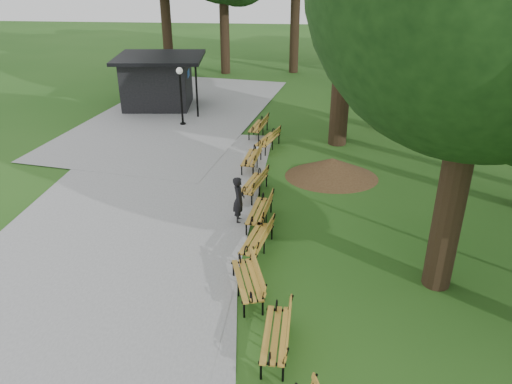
# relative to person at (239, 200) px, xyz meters

# --- Properties ---
(ground) EXTENTS (100.00, 100.00, 0.00)m
(ground) POSITION_rel_person_xyz_m (0.44, -2.81, -0.76)
(ground) COLOR #215016
(ground) RESTS_ON ground
(path) EXTENTS (12.00, 38.00, 0.06)m
(path) POSITION_rel_person_xyz_m (-3.56, 0.19, -0.73)
(path) COLOR gray
(path) RESTS_ON ground
(person) EXTENTS (0.42, 0.59, 1.53)m
(person) POSITION_rel_person_xyz_m (0.00, 0.00, 0.00)
(person) COLOR black
(person) RESTS_ON ground
(kiosk) EXTENTS (4.77, 4.24, 2.79)m
(kiosk) POSITION_rel_person_xyz_m (-5.81, 12.41, 0.63)
(kiosk) COLOR black
(kiosk) RESTS_ON ground
(lamp_post) EXTENTS (0.32, 0.32, 2.81)m
(lamp_post) POSITION_rel_person_xyz_m (-3.83, 9.40, 1.29)
(lamp_post) COLOR black
(lamp_post) RESTS_ON ground
(dirt_mound) EXTENTS (2.93, 2.93, 0.76)m
(dirt_mound) POSITION_rel_person_xyz_m (3.09, 3.71, -0.38)
(dirt_mound) COLOR #47301C
(dirt_mound) RESTS_ON ground
(bench_1) EXTENTS (0.71, 1.92, 0.88)m
(bench_1) POSITION_rel_person_xyz_m (1.41, -5.56, -0.32)
(bench_1) COLOR #BE872B
(bench_1) RESTS_ON ground
(bench_2) EXTENTS (1.13, 2.00, 0.88)m
(bench_2) POSITION_rel_person_xyz_m (0.62, -3.69, -0.32)
(bench_2) COLOR #BE872B
(bench_2) RESTS_ON ground
(bench_3) EXTENTS (1.03, 1.99, 0.88)m
(bench_3) POSITION_rel_person_xyz_m (0.70, -1.74, -0.32)
(bench_3) COLOR #BE872B
(bench_3) RESTS_ON ground
(bench_4) EXTENTS (0.88, 1.97, 0.88)m
(bench_4) POSITION_rel_person_xyz_m (0.64, -0.09, -0.32)
(bench_4) COLOR #BE872B
(bench_4) RESTS_ON ground
(bench_5) EXTENTS (1.07, 2.00, 0.88)m
(bench_5) POSITION_rel_person_xyz_m (0.29, 1.92, -0.32)
(bench_5) COLOR #BE872B
(bench_5) RESTS_ON ground
(bench_6) EXTENTS (0.84, 1.96, 0.88)m
(bench_6) POSITION_rel_person_xyz_m (0.01, 4.32, -0.32)
(bench_6) COLOR #BE872B
(bench_6) RESTS_ON ground
(bench_7) EXTENTS (1.19, 2.00, 0.88)m
(bench_7) POSITION_rel_person_xyz_m (0.50, 6.43, -0.32)
(bench_7) COLOR #BE872B
(bench_7) RESTS_ON ground
(bench_8) EXTENTS (0.97, 1.98, 0.88)m
(bench_8) POSITION_rel_person_xyz_m (-0.03, 8.19, -0.32)
(bench_8) COLOR #BE872B
(bench_8) RESTS_ON ground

